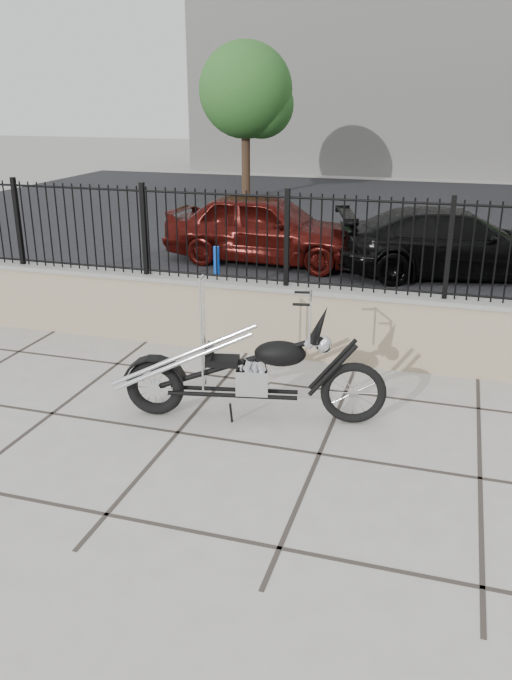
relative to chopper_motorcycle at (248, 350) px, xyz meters
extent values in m
plane|color=#99968E|center=(0.90, -0.53, -0.80)|extent=(90.00, 90.00, 0.00)
plane|color=black|center=(0.90, 11.97, -0.80)|extent=(30.00, 30.00, 0.00)
cube|color=gray|center=(0.90, 1.97, -0.32)|extent=(14.00, 0.36, 0.96)
cube|color=black|center=(0.90, 1.97, 0.76)|extent=(14.00, 0.08, 1.20)
cube|color=beige|center=(0.90, 25.97, 3.20)|extent=(22.00, 6.00, 8.00)
imported|color=#400C09|center=(-1.81, 6.93, -0.09)|extent=(4.29, 1.93, 1.43)
imported|color=black|center=(1.93, 6.90, -0.15)|extent=(4.77, 2.94, 1.29)
cylinder|color=blue|center=(-1.92, 4.27, -0.36)|extent=(0.13, 0.13, 0.88)
cylinder|color=#382619|center=(-5.00, 15.50, 0.62)|extent=(0.28, 0.28, 2.83)
sphere|color=#276827|center=(-5.00, 15.50, 2.79)|extent=(3.02, 3.02, 3.02)
camera|label=1|loc=(1.97, -6.14, 2.50)|focal=35.00mm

